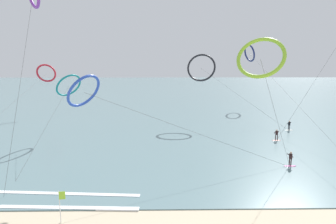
% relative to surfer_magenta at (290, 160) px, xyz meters
% --- Properties ---
extents(sea_water, '(400.00, 200.00, 0.08)m').
position_rel_surfer_magenta_xyz_m(sea_water, '(-13.72, 90.83, -0.78)').
color(sea_water, slate).
rests_on(sea_water, ground).
extents(surfer_magenta, '(1.40, 0.63, 1.70)m').
position_rel_surfer_magenta_xyz_m(surfer_magenta, '(0.00, 0.00, 0.00)').
color(surfer_magenta, '#CC288E').
rests_on(surfer_magenta, ground).
extents(surfer_coral, '(1.40, 0.73, 1.70)m').
position_rel_surfer_magenta_xyz_m(surfer_coral, '(2.66, 10.49, 0.00)').
color(surfer_coral, '#EA7260').
rests_on(surfer_coral, ground).
extents(surfer_ivory, '(1.40, 0.69, 1.70)m').
position_rel_surfer_magenta_xyz_m(surfer_ivory, '(7.41, 16.85, 0.00)').
color(surfer_ivory, silver).
rests_on(surfer_ivory, ground).
extents(kite_navy, '(3.84, 52.09, 16.56)m').
position_rel_surfer_magenta_xyz_m(kite_navy, '(8.58, 45.35, 13.33)').
color(kite_navy, navy).
rests_on(kite_navy, ground).
extents(kite_cobalt, '(23.61, 5.81, 10.63)m').
position_rel_surfer_magenta_xyz_m(kite_cobalt, '(-21.69, -3.67, 8.17)').
color(kite_cobalt, '#2647B7').
rests_on(kite_cobalt, ground).
extents(kite_teal, '(4.55, 19.19, 9.99)m').
position_rel_surfer_magenta_xyz_m(kite_teal, '(-28.77, 12.94, 7.38)').
color(kite_teal, teal).
rests_on(kite_teal, ground).
extents(kite_crimson, '(5.29, 41.19, 11.41)m').
position_rel_surfer_magenta_xyz_m(kite_crimson, '(-40.16, 32.48, 8.55)').
color(kite_crimson, red).
rests_on(kite_crimson, ground).
extents(kite_lime, '(8.04, 6.43, 14.01)m').
position_rel_surfer_magenta_xyz_m(kite_lime, '(-5.47, -4.17, 11.26)').
color(kite_lime, '#8CC62D').
rests_on(kite_lime, ground).
extents(kite_charcoal, '(17.41, 9.55, 13.36)m').
position_rel_surfer_magenta_xyz_m(kite_charcoal, '(-7.00, 24.48, 9.86)').
color(kite_charcoal, black).
rests_on(kite_charcoal, ground).
extents(beach_flag, '(0.47, 0.10, 2.50)m').
position_rel_surfer_magenta_xyz_m(beach_flag, '(-21.77, -10.80, 0.85)').
color(beach_flag, silver).
rests_on(beach_flag, ground).
extents(wave_crest_near, '(11.46, 1.02, 0.12)m').
position_rel_surfer_magenta_xyz_m(wave_crest_near, '(-21.99, -8.82, -0.76)').
color(wave_crest_near, white).
rests_on(wave_crest_near, ground).
extents(wave_crest_mid, '(19.69, 1.91, 0.12)m').
position_rel_surfer_magenta_xyz_m(wave_crest_mid, '(-26.22, -6.15, -0.76)').
color(wave_crest_mid, white).
rests_on(wave_crest_mid, ground).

